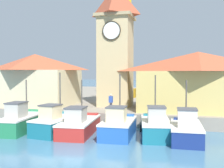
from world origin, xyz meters
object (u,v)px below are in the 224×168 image
at_px(fishing_boat_far_left, 22,121).
at_px(warehouse_right, 198,81).
at_px(fishing_boat_mid_right, 186,130).
at_px(port_crane_near, 130,42).
at_px(dock_worker_near_tower, 111,103).
at_px(fishing_boat_left_inner, 79,124).
at_px(clock_tower, 116,42).
at_px(fishing_boat_mid_left, 118,126).
at_px(warehouse_left, 35,79).
at_px(fishing_boat_left_outer, 56,123).
at_px(fishing_boat_center, 156,126).

bearing_deg(fishing_boat_far_left, warehouse_right, 27.82).
bearing_deg(fishing_boat_mid_right, warehouse_right, 81.09).
height_order(port_crane_near, dock_worker_near_tower, port_crane_near).
relative_size(fishing_boat_left_inner, clock_tower, 0.38).
xyz_separation_m(clock_tower, warehouse_right, (8.06, -1.57, -3.89)).
distance_m(fishing_boat_left_inner, port_crane_near, 20.06).
distance_m(fishing_boat_mid_left, warehouse_left, 13.52).
xyz_separation_m(fishing_boat_left_outer, fishing_boat_mid_right, (9.39, 0.15, -0.02)).
bearing_deg(warehouse_right, fishing_boat_left_outer, -145.81).
height_order(fishing_boat_left_outer, dock_worker_near_tower, fishing_boat_left_outer).
height_order(fishing_boat_mid_right, clock_tower, clock_tower).
bearing_deg(fishing_boat_mid_right, port_crane_near, 111.86).
xyz_separation_m(fishing_boat_far_left, clock_tower, (5.34, 8.63, 6.92)).
relative_size(fishing_boat_mid_right, dock_worker_near_tower, 2.64).
height_order(fishing_boat_mid_left, fishing_boat_center, fishing_boat_mid_left).
height_order(warehouse_left, warehouse_right, warehouse_left).
bearing_deg(fishing_boat_center, fishing_boat_left_outer, -174.25).
bearing_deg(dock_worker_near_tower, fishing_boat_center, -40.36).
height_order(fishing_boat_left_inner, dock_worker_near_tower, fishing_boat_left_inner).
relative_size(fishing_boat_left_outer, fishing_boat_left_inner, 0.85).
bearing_deg(fishing_boat_mid_left, fishing_boat_mid_right, -1.20).
height_order(fishing_boat_center, warehouse_left, warehouse_left).
xyz_separation_m(fishing_boat_left_outer, port_crane_near, (1.97, 18.63, 8.03)).
height_order(fishing_boat_far_left, dock_worker_near_tower, fishing_boat_far_left).
xyz_separation_m(fishing_boat_far_left, fishing_boat_left_outer, (2.92, -0.05, -0.01)).
bearing_deg(fishing_boat_mid_right, dock_worker_near_tower, 146.39).
bearing_deg(fishing_boat_center, clock_tower, 121.64).
bearing_deg(fishing_boat_mid_right, clock_tower, 129.21).
height_order(fishing_boat_far_left, fishing_boat_left_outer, fishing_boat_left_outer).
relative_size(warehouse_right, port_crane_near, 0.54).
height_order(clock_tower, port_crane_near, port_crane_near).
xyz_separation_m(fishing_boat_left_outer, warehouse_left, (-6.25, 7.48, 3.10)).
distance_m(fishing_boat_left_inner, warehouse_right, 11.52).
xyz_separation_m(fishing_boat_far_left, warehouse_right, (13.39, 7.07, 3.03)).
xyz_separation_m(fishing_boat_far_left, fishing_boat_mid_right, (12.30, 0.10, -0.04)).
distance_m(fishing_boat_left_inner, fishing_boat_mid_left, 2.99).
distance_m(fishing_boat_mid_right, clock_tower, 13.03).
distance_m(fishing_boat_left_inner, clock_tower, 10.96).
bearing_deg(fishing_boat_far_left, fishing_boat_left_inner, 2.79).
bearing_deg(warehouse_right, port_crane_near, 126.47).
height_order(fishing_boat_mid_left, dock_worker_near_tower, fishing_boat_mid_left).
bearing_deg(warehouse_right, fishing_boat_far_left, -152.18).
height_order(fishing_boat_left_inner, fishing_boat_center, fishing_boat_center).
xyz_separation_m(fishing_boat_mid_right, warehouse_left, (-15.63, 7.33, 3.12)).
bearing_deg(fishing_boat_center, port_crane_near, 106.64).
relative_size(fishing_boat_far_left, dock_worker_near_tower, 3.30).
height_order(fishing_boat_center, clock_tower, clock_tower).
distance_m(fishing_boat_left_inner, dock_worker_near_tower, 4.45).
xyz_separation_m(warehouse_right, dock_worker_near_tower, (-7.40, -2.78, -1.89)).
bearing_deg(fishing_boat_far_left, fishing_boat_mid_right, 0.45).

